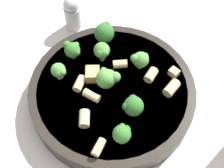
% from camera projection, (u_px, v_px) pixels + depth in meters
% --- Properties ---
extents(ground_plane, '(2.00, 2.00, 0.00)m').
position_uv_depth(ground_plane, '(112.00, 99.00, 0.57)').
color(ground_plane, beige).
extents(pasta_bowl, '(0.29, 0.29, 0.04)m').
position_uv_depth(pasta_bowl, '(112.00, 92.00, 0.55)').
color(pasta_bowl, '#28231E').
rests_on(pasta_bowl, ground_plane).
extents(broccoli_floret_0, '(0.04, 0.04, 0.04)m').
position_uv_depth(broccoli_floret_0, '(104.00, 32.00, 0.58)').
color(broccoli_floret_0, '#9EC175').
rests_on(broccoli_floret_0, pasta_bowl).
extents(broccoli_floret_1, '(0.03, 0.03, 0.04)m').
position_uv_depth(broccoli_floret_1, '(122.00, 134.00, 0.46)').
color(broccoli_floret_1, '#84AD60').
rests_on(broccoli_floret_1, pasta_bowl).
extents(broccoli_floret_2, '(0.03, 0.03, 0.04)m').
position_uv_depth(broccoli_floret_2, '(133.00, 106.00, 0.50)').
color(broccoli_floret_2, '#84AD60').
rests_on(broccoli_floret_2, pasta_bowl).
extents(broccoli_floret_3, '(0.03, 0.03, 0.04)m').
position_uv_depth(broccoli_floret_3, '(139.00, 58.00, 0.55)').
color(broccoli_floret_3, '#93B766').
rests_on(broccoli_floret_3, pasta_bowl).
extents(broccoli_floret_4, '(0.03, 0.03, 0.03)m').
position_uv_depth(broccoli_floret_4, '(59.00, 71.00, 0.53)').
color(broccoli_floret_4, '#93B766').
rests_on(broccoli_floret_4, pasta_bowl).
extents(broccoli_floret_5, '(0.03, 0.04, 0.03)m').
position_uv_depth(broccoli_floret_5, '(72.00, 50.00, 0.56)').
color(broccoli_floret_5, '#84AD60').
rests_on(broccoli_floret_5, pasta_bowl).
extents(broccoli_floret_6, '(0.04, 0.04, 0.04)m').
position_uv_depth(broccoli_floret_6, '(107.00, 78.00, 0.52)').
color(broccoli_floret_6, '#84AD60').
rests_on(broccoli_floret_6, pasta_bowl).
extents(broccoli_floret_7, '(0.03, 0.03, 0.04)m').
position_uv_depth(broccoli_floret_7, '(102.00, 51.00, 0.55)').
color(broccoli_floret_7, '#84AD60').
rests_on(broccoli_floret_7, pasta_bowl).
extents(rigatoni_0, '(0.03, 0.02, 0.02)m').
position_uv_depth(rigatoni_0, '(151.00, 75.00, 0.54)').
color(rigatoni_0, '#E0C67F').
rests_on(rigatoni_0, pasta_bowl).
extents(rigatoni_1, '(0.03, 0.02, 0.02)m').
position_uv_depth(rigatoni_1, '(172.00, 88.00, 0.53)').
color(rigatoni_1, '#E0C67F').
rests_on(rigatoni_1, pasta_bowl).
extents(rigatoni_2, '(0.03, 0.02, 0.01)m').
position_uv_depth(rigatoni_2, '(99.00, 147.00, 0.47)').
color(rigatoni_2, '#E0C67F').
rests_on(rigatoni_2, pasta_bowl).
extents(rigatoni_3, '(0.03, 0.03, 0.01)m').
position_uv_depth(rigatoni_3, '(120.00, 64.00, 0.56)').
color(rigatoni_3, '#E0C67F').
rests_on(rigatoni_3, pasta_bowl).
extents(rigatoni_4, '(0.02, 0.03, 0.01)m').
position_uv_depth(rigatoni_4, '(91.00, 96.00, 0.52)').
color(rigatoni_4, '#E0C67F').
rests_on(rigatoni_4, pasta_bowl).
extents(rigatoni_5, '(0.03, 0.03, 0.02)m').
position_uv_depth(rigatoni_5, '(80.00, 84.00, 0.53)').
color(rigatoni_5, '#E0C67F').
rests_on(rigatoni_5, pasta_bowl).
extents(rigatoni_6, '(0.03, 0.03, 0.02)m').
position_uv_depth(rigatoni_6, '(84.00, 119.00, 0.50)').
color(rigatoni_6, '#E0C67F').
rests_on(rigatoni_6, pasta_bowl).
extents(chicken_chunk_0, '(0.04, 0.04, 0.02)m').
position_uv_depth(chicken_chunk_0, '(93.00, 74.00, 0.54)').
color(chicken_chunk_0, tan).
rests_on(chicken_chunk_0, pasta_bowl).
extents(chicken_chunk_1, '(0.02, 0.02, 0.01)m').
position_uv_depth(chicken_chunk_1, '(174.00, 72.00, 0.55)').
color(chicken_chunk_1, tan).
rests_on(chicken_chunk_1, pasta_bowl).
extents(pepper_shaker, '(0.03, 0.03, 0.08)m').
position_uv_depth(pepper_shaker, '(72.00, 13.00, 0.64)').
color(pepper_shaker, '#B2B2B7').
rests_on(pepper_shaker, ground_plane).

